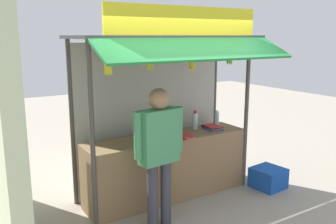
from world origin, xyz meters
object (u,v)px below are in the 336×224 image
at_px(magazine_stack_far_right, 212,127).
at_px(water_bottle_left, 195,120).
at_px(banana_bunch_inner_left, 108,68).
at_px(plastic_crate, 268,178).
at_px(water_bottle_right, 217,119).
at_px(banana_bunch_inner_right, 192,64).
at_px(vendor_person, 159,145).
at_px(magazine_stack_back_left, 152,138).
at_px(water_bottle_back_right, 179,123).
at_px(banana_bunch_leftmost, 150,64).
at_px(banana_bunch_rightmost, 229,59).
at_px(water_bottle_rear_center, 166,124).
at_px(magazine_stack_front_right, 185,136).

bearing_deg(magazine_stack_far_right, water_bottle_left, 142.79).
height_order(banana_bunch_inner_left, plastic_crate, banana_bunch_inner_left).
relative_size(water_bottle_right, water_bottle_left, 0.86).
height_order(banana_bunch_inner_left, banana_bunch_inner_right, same).
xyz_separation_m(magazine_stack_far_right, plastic_crate, (0.69, -0.53, -0.78)).
relative_size(vendor_person, plastic_crate, 3.88).
distance_m(magazine_stack_back_left, plastic_crate, 1.99).
xyz_separation_m(water_bottle_back_right, banana_bunch_leftmost, (-0.75, -0.51, 0.92)).
xyz_separation_m(magazine_stack_back_left, banana_bunch_inner_right, (0.42, -0.33, 1.00)).
distance_m(banana_bunch_rightmost, banana_bunch_leftmost, 1.24).
xyz_separation_m(water_bottle_right, plastic_crate, (0.49, -0.67, -0.86)).
distance_m(water_bottle_rear_center, magazine_stack_front_right, 0.39).
relative_size(water_bottle_right, magazine_stack_front_right, 0.90).
xyz_separation_m(water_bottle_right, water_bottle_back_right, (-0.72, 0.00, 0.03)).
bearing_deg(banana_bunch_inner_left, plastic_crate, -3.77).
xyz_separation_m(banana_bunch_rightmost, plastic_crate, (0.72, -0.16, -1.83)).
relative_size(water_bottle_rear_center, banana_bunch_leftmost, 1.00).
bearing_deg(banana_bunch_leftmost, magazine_stack_front_right, 17.02).
bearing_deg(water_bottle_right, magazine_stack_front_right, -159.51).
distance_m(magazine_stack_back_left, banana_bunch_rightmost, 1.51).
bearing_deg(banana_bunch_inner_left, magazine_stack_front_right, 9.61).
height_order(water_bottle_rear_center, magazine_stack_back_left, water_bottle_rear_center).
xyz_separation_m(water_bottle_back_right, vendor_person, (-0.79, -0.77, -0.02)).
height_order(water_bottle_left, banana_bunch_inner_right, banana_bunch_inner_right).
bearing_deg(plastic_crate, water_bottle_rear_center, 152.67).
bearing_deg(banana_bunch_inner_right, banana_bunch_rightmost, -0.02).
height_order(banana_bunch_inner_right, banana_bunch_rightmost, same).
xyz_separation_m(water_bottle_back_right, magazine_stack_back_left, (-0.56, -0.18, -0.10)).
distance_m(water_bottle_left, plastic_crate, 1.43).
relative_size(water_bottle_rear_center, magazine_stack_back_left, 1.14).
xyz_separation_m(magazine_stack_front_right, magazine_stack_back_left, (-0.46, 0.13, 0.02)).
distance_m(water_bottle_left, banana_bunch_inner_right, 1.14).
height_order(water_bottle_back_right, banana_bunch_inner_left, banana_bunch_inner_left).
bearing_deg(vendor_person, magazine_stack_front_right, -151.98).
relative_size(magazine_stack_front_right, vendor_person, 0.16).
xyz_separation_m(magazine_stack_far_right, vendor_person, (-1.31, -0.63, 0.10)).
relative_size(water_bottle_back_right, magazine_stack_back_left, 1.20).
bearing_deg(banana_bunch_inner_right, water_bottle_rear_center, 95.73).
bearing_deg(water_bottle_left, magazine_stack_back_left, -167.11).
distance_m(water_bottle_rear_center, banana_bunch_inner_left, 1.53).
bearing_deg(water_bottle_back_right, vendor_person, -135.71).
bearing_deg(water_bottle_rear_center, banana_bunch_rightmost, -39.46).
xyz_separation_m(water_bottle_rear_center, water_bottle_back_right, (0.20, -0.05, 0.01)).
distance_m(water_bottle_rear_center, plastic_crate, 1.81).
relative_size(banana_bunch_leftmost, vendor_person, 0.17).
bearing_deg(banana_bunch_inner_left, water_bottle_back_right, 21.43).
bearing_deg(banana_bunch_rightmost, magazine_stack_front_right, 160.69).
height_order(banana_bunch_inner_left, banana_bunch_rightmost, same).
relative_size(water_bottle_back_right, banana_bunch_inner_left, 0.97).
bearing_deg(vendor_person, water_bottle_right, -158.80).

